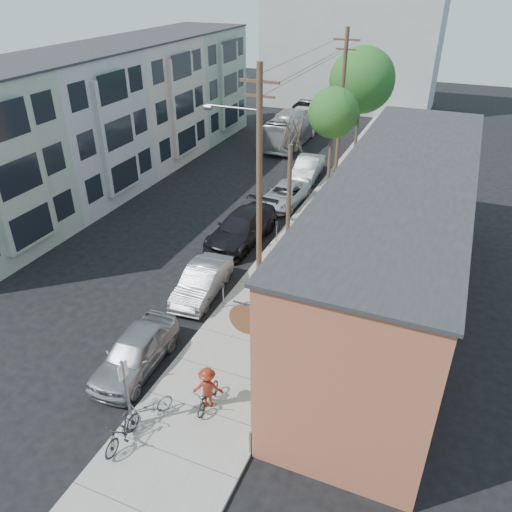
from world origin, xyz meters
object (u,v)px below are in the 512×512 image
at_px(parked_bike_b, 149,409).
at_px(bus, 295,126).
at_px(parking_meter_far, 277,228).
at_px(car_4, 308,168).
at_px(cyclist, 208,388).
at_px(car_2, 242,228).
at_px(tree_bare, 289,195).
at_px(patio_chair_a, 277,358).
at_px(tree_leafy_far, 362,80).
at_px(patron_green, 284,352).
at_px(parking_meter_near, 223,292).
at_px(sign_post, 126,388).
at_px(tree_leafy_mid, 333,113).
at_px(car_3, 284,195).
at_px(patron_grey, 296,335).
at_px(parked_bike_a, 122,431).
at_px(car_0, 135,352).
at_px(car_1, 202,281).
at_px(patio_chair_b, 271,386).
at_px(utility_pole_near, 258,171).

distance_m(parked_bike_b, bus, 32.59).
bearing_deg(parking_meter_far, car_4, 98.14).
xyz_separation_m(cyclist, car_2, (-4.00, 11.78, -0.13)).
xyz_separation_m(tree_bare, patio_chair_a, (3.07, -9.81, -2.35)).
height_order(tree_bare, tree_leafy_far, tree_leafy_far).
relative_size(parking_meter_far, patron_green, 0.77).
bearing_deg(parked_bike_b, parking_meter_near, 120.05).
relative_size(sign_post, tree_leafy_mid, 0.41).
distance_m(parking_meter_far, car_3, 5.51).
bearing_deg(car_3, bus, 109.43).
distance_m(cyclist, parked_bike_b, 2.08).
xyz_separation_m(patron_grey, car_2, (-5.87, 7.83, -0.09)).
bearing_deg(sign_post, parking_meter_far, 90.41).
bearing_deg(patron_green, patio_chair_a, -101.77).
distance_m(tree_leafy_mid, patio_chair_a, 19.02).
distance_m(parked_bike_a, car_0, 3.72).
distance_m(tree_bare, car_3, 5.86).
bearing_deg(tree_leafy_far, parked_bike_a, -90.46).
height_order(tree_bare, car_1, tree_bare).
height_order(sign_post, bus, sign_post).
distance_m(sign_post, patio_chair_a, 5.83).
distance_m(tree_bare, parked_bike_b, 14.07).
distance_m(patio_chair_b, parked_bike_a, 5.24).
relative_size(sign_post, patio_chair_b, 3.18).
height_order(parking_meter_far, tree_leafy_mid, tree_leafy_mid).
bearing_deg(parked_bike_a, bus, 99.54).
relative_size(tree_leafy_far, parked_bike_b, 4.45).
distance_m(tree_leafy_mid, car_3, 6.11).
distance_m(patron_green, car_0, 5.69).
relative_size(car_0, car_1, 1.03).
distance_m(parking_meter_near, cyclist, 5.84).
xyz_separation_m(patron_grey, bus, (-9.22, 26.74, 0.49)).
distance_m(tree_leafy_mid, parked_bike_a, 23.83).
bearing_deg(bus, parking_meter_near, -78.06).
relative_size(sign_post, cyclist, 1.71).
bearing_deg(utility_pole_near, patio_chair_b, -64.50).
bearing_deg(utility_pole_near, patron_grey, -53.95).
relative_size(utility_pole_near, patio_chair_a, 11.36).
distance_m(parking_meter_near, car_3, 12.15).
distance_m(patron_green, bus, 29.41).
bearing_deg(tree_leafy_mid, tree_leafy_far, 90.00).
height_order(patio_chair_a, patron_grey, patron_grey).
relative_size(parked_bike_a, car_0, 0.40).
height_order(sign_post, car_1, sign_post).
height_order(patron_green, car_2, patron_green).
relative_size(car_0, car_2, 0.79).
bearing_deg(sign_post, car_1, 101.02).
bearing_deg(patron_grey, cyclist, -29.18).
distance_m(sign_post, car_1, 8.18).
bearing_deg(cyclist, bus, -97.25).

